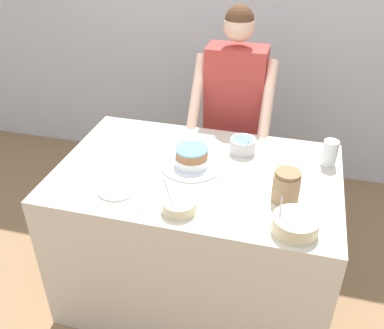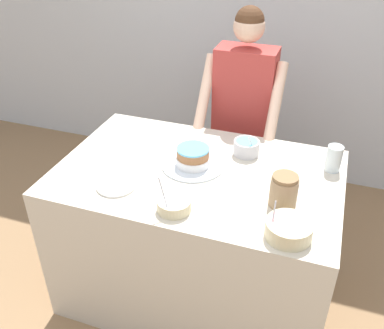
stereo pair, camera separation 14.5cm
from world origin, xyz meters
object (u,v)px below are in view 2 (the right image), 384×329
object	(u,v)px
ceramic_plate	(116,186)
frosting_bowl_white	(175,205)
frosting_bowl_pink	(289,229)
drinking_glass	(334,158)
cake	(193,159)
stoneware_jar	(284,191)
frosting_bowl_blue	(246,147)
person_baker	(243,106)

from	to	relation	value
ceramic_plate	frosting_bowl_white	bearing A→B (deg)	-12.89
frosting_bowl_pink	drinking_glass	size ratio (longest dim) A/B	1.41
cake	frosting_bowl_white	xyz separation A→B (m)	(0.04, -0.39, -0.01)
cake	stoneware_jar	size ratio (longest dim) A/B	2.10
frosting_bowl_blue	stoneware_jar	distance (m)	0.48
person_baker	frosting_bowl_blue	xyz separation A→B (m)	(0.14, -0.49, -0.02)
frosting_bowl_pink	ceramic_plate	world-z (taller)	frosting_bowl_pink
person_baker	ceramic_plate	bearing A→B (deg)	-111.91
frosting_bowl_white	stoneware_jar	distance (m)	0.52
frosting_bowl_blue	stoneware_jar	world-z (taller)	stoneware_jar
drinking_glass	stoneware_jar	xyz separation A→B (m)	(-0.20, -0.39, 0.01)
cake	drinking_glass	size ratio (longest dim) A/B	2.36
drinking_glass	cake	bearing A→B (deg)	-163.91
frosting_bowl_pink	stoneware_jar	bearing A→B (deg)	105.47
frosting_bowl_white	ceramic_plate	distance (m)	0.36
drinking_glass	stoneware_jar	distance (m)	0.44
frosting_bowl_blue	drinking_glass	bearing A→B (deg)	-1.33
frosting_bowl_white	frosting_bowl_pink	world-z (taller)	frosting_bowl_white
frosting_bowl_blue	cake	bearing A→B (deg)	-138.26
person_baker	frosting_bowl_white	size ratio (longest dim) A/B	8.40
person_baker	drinking_glass	world-z (taller)	person_baker
person_baker	stoneware_jar	distance (m)	0.98
frosting_bowl_white	drinking_glass	bearing A→B (deg)	41.71
frosting_bowl_blue	ceramic_plate	xyz separation A→B (m)	(-0.55, -0.53, -0.04)
cake	person_baker	bearing A→B (deg)	81.38
frosting_bowl_blue	ceramic_plate	distance (m)	0.76
ceramic_plate	cake	bearing A→B (deg)	45.89
frosting_bowl_white	ceramic_plate	xyz separation A→B (m)	(-0.35, 0.08, -0.03)
cake	stoneware_jar	xyz separation A→B (m)	(0.51, -0.18, 0.03)
stoneware_jar	person_baker	bearing A→B (deg)	114.53
cake	stoneware_jar	distance (m)	0.55
frosting_bowl_blue	ceramic_plate	size ratio (longest dim) A/B	0.72
frosting_bowl_white	frosting_bowl_pink	size ratio (longest dim) A/B	0.94
person_baker	frosting_bowl_white	distance (m)	1.10
person_baker	cake	xyz separation A→B (m)	(-0.11, -0.71, -0.02)
person_baker	stoneware_jar	world-z (taller)	person_baker
person_baker	cake	bearing A→B (deg)	-98.62
frosting_bowl_white	ceramic_plate	bearing A→B (deg)	167.11
frosting_bowl_pink	ceramic_plate	distance (m)	0.88
cake	stoneware_jar	world-z (taller)	stoneware_jar
person_baker	stoneware_jar	xyz separation A→B (m)	(0.41, -0.89, 0.02)
cake	frosting_bowl_pink	world-z (taller)	frosting_bowl_pink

